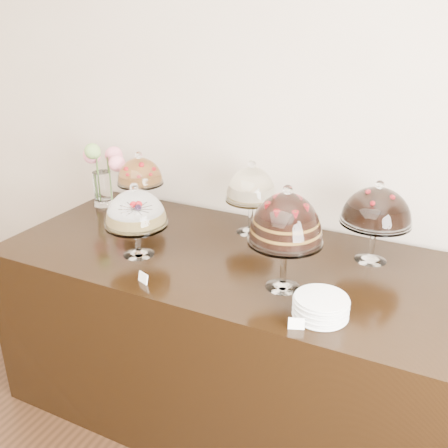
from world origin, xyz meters
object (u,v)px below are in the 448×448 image
at_px(cake_stand_sugar_sponge, 136,211).
at_px(cake_stand_cheesecake, 251,187).
at_px(display_counter, 228,333).
at_px(cake_stand_fruit_tart, 140,174).
at_px(flower_vase, 104,169).
at_px(cake_stand_dark_choco, 377,209).
at_px(plate_stack, 321,307).
at_px(cake_stand_choco_layer, 286,222).

relative_size(cake_stand_sugar_sponge, cake_stand_cheesecake, 0.92).
bearing_deg(cake_stand_sugar_sponge, display_counter, 25.17).
distance_m(cake_stand_fruit_tart, flower_vase, 0.28).
relative_size(cake_stand_sugar_sponge, cake_stand_dark_choco, 0.92).
height_order(display_counter, plate_stack, plate_stack).
distance_m(cake_stand_choco_layer, cake_stand_dark_choco, 0.51).
xyz_separation_m(cake_stand_cheesecake, flower_vase, (-0.94, -0.01, -0.03)).
height_order(cake_stand_choco_layer, flower_vase, cake_stand_choco_layer).
xyz_separation_m(cake_stand_sugar_sponge, cake_stand_dark_choco, (1.01, 0.43, 0.04)).
height_order(flower_vase, plate_stack, flower_vase).
bearing_deg(cake_stand_choco_layer, plate_stack, -35.83).
bearing_deg(cake_stand_cheesecake, plate_stack, -47.83).
xyz_separation_m(cake_stand_sugar_sponge, cake_stand_choco_layer, (0.73, 0.01, 0.08)).
height_order(cake_stand_cheesecake, plate_stack, cake_stand_cheesecake).
xyz_separation_m(cake_stand_fruit_tart, flower_vase, (-0.28, 0.02, -0.01)).
bearing_deg(cake_stand_sugar_sponge, cake_stand_dark_choco, 23.22).
bearing_deg(cake_stand_fruit_tart, cake_stand_sugar_sponge, -56.92).
bearing_deg(cake_stand_cheesecake, display_counter, -86.64).
xyz_separation_m(cake_stand_choco_layer, cake_stand_fruit_tart, (-1.02, 0.43, -0.06)).
distance_m(cake_stand_cheesecake, plate_stack, 0.86).
bearing_deg(flower_vase, display_counter, -16.90).
height_order(cake_stand_dark_choco, flower_vase, flower_vase).
bearing_deg(display_counter, plate_stack, -30.34).
xyz_separation_m(cake_stand_choco_layer, plate_stack, (0.21, -0.15, -0.25)).
relative_size(cake_stand_choco_layer, flower_vase, 1.15).
relative_size(cake_stand_dark_choco, flower_vase, 0.99).
xyz_separation_m(cake_stand_sugar_sponge, plate_stack, (0.93, -0.13, -0.18)).
height_order(cake_stand_dark_choco, plate_stack, cake_stand_dark_choco).
distance_m(cake_stand_sugar_sponge, plate_stack, 0.96).
bearing_deg(cake_stand_choco_layer, cake_stand_dark_choco, 55.92).
height_order(display_counter, cake_stand_cheesecake, cake_stand_cheesecake).
distance_m(cake_stand_choco_layer, plate_stack, 0.36).
bearing_deg(flower_vase, cake_stand_cheesecake, 0.54).
relative_size(cake_stand_sugar_sponge, cake_stand_fruit_tart, 0.98).
relative_size(cake_stand_dark_choco, plate_stack, 1.88).
relative_size(cake_stand_cheesecake, plate_stack, 1.89).
bearing_deg(display_counter, cake_stand_fruit_tart, 158.71).
xyz_separation_m(cake_stand_choco_layer, cake_stand_dark_choco, (0.28, 0.42, -0.04)).
xyz_separation_m(cake_stand_fruit_tart, plate_stack, (1.23, -0.58, -0.19)).
bearing_deg(cake_stand_fruit_tart, cake_stand_choco_layer, -23.10).
height_order(cake_stand_cheesecake, flower_vase, flower_vase).
xyz_separation_m(cake_stand_sugar_sponge, flower_vase, (-0.57, 0.47, 0.00)).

